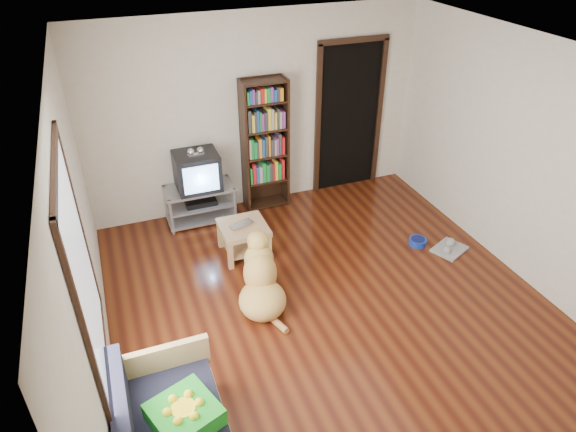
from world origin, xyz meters
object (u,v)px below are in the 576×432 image
object	(u,v)px
green_cushion	(184,414)
coffee_table	(244,234)
dog_bowl	(418,242)
bookshelf	(265,139)
dog	(261,281)
tv_stand	(200,203)
grey_rag	(449,249)
laptop	(244,226)
crt_tv	(197,170)

from	to	relation	value
green_cushion	coffee_table	xyz separation A→B (m)	(1.17, 2.43, -0.22)
dog_bowl	bookshelf	size ratio (longest dim) A/B	0.12
bookshelf	dog_bowl	bearing A→B (deg)	-48.25
coffee_table	dog	world-z (taller)	dog
tv_stand	dog_bowl	bearing A→B (deg)	-32.54
dog	grey_rag	bearing A→B (deg)	1.98
bookshelf	dog	distance (m)	2.21
grey_rag	coffee_table	bearing A→B (deg)	160.34
coffee_table	dog	size ratio (longest dim) A/B	0.56
green_cushion	dog_bowl	xyz separation A→B (m)	(3.25, 1.83, -0.46)
bookshelf	coffee_table	size ratio (longest dim) A/B	3.27
bookshelf	laptop	bearing A→B (deg)	-120.89
coffee_table	grey_rag	bearing A→B (deg)	-19.66
tv_stand	coffee_table	bearing A→B (deg)	-71.09
laptop	crt_tv	distance (m)	1.09
green_cushion	laptop	world-z (taller)	green_cushion
tv_stand	crt_tv	xyz separation A→B (m)	(0.00, 0.02, 0.47)
laptop	dog_bowl	distance (m)	2.19
coffee_table	dog	bearing A→B (deg)	-95.55
dog_bowl	tv_stand	bearing A→B (deg)	147.46
crt_tv	coffee_table	world-z (taller)	crt_tv
green_cushion	dog_bowl	size ratio (longest dim) A/B	2.06
tv_stand	bookshelf	world-z (taller)	bookshelf
laptop	bookshelf	xyz separation A→B (m)	(0.63, 1.05, 0.59)
grey_rag	tv_stand	size ratio (longest dim) A/B	0.44
dog_bowl	tv_stand	size ratio (longest dim) A/B	0.24
dog	bookshelf	bearing A→B (deg)	69.79
green_cushion	dog	size ratio (longest dim) A/B	0.46
dog_bowl	grey_rag	xyz separation A→B (m)	(0.30, -0.25, -0.03)
laptop	grey_rag	distance (m)	2.55
laptop	dog	distance (m)	0.92
green_cushion	crt_tv	size ratio (longest dim) A/B	0.78
tv_stand	bookshelf	xyz separation A→B (m)	(0.95, 0.09, 0.73)
bookshelf	coffee_table	world-z (taller)	bookshelf
green_cushion	tv_stand	distance (m)	3.47
crt_tv	laptop	bearing A→B (deg)	-72.02
tv_stand	bookshelf	bearing A→B (deg)	5.63
laptop	coffee_table	xyz separation A→B (m)	(0.00, 0.03, -0.13)
laptop	coffee_table	world-z (taller)	laptop
green_cushion	grey_rag	bearing A→B (deg)	3.90
green_cushion	tv_stand	bearing A→B (deg)	55.75
grey_rag	tv_stand	world-z (taller)	tv_stand
dog	green_cushion	bearing A→B (deg)	-125.85
crt_tv	coffee_table	xyz separation A→B (m)	(0.32, -0.95, -0.46)
coffee_table	laptop	bearing A→B (deg)	-90.00
dog	crt_tv	bearing A→B (deg)	96.88
grey_rag	coffee_table	xyz separation A→B (m)	(-2.38, 0.85, 0.27)
green_cushion	bookshelf	world-z (taller)	bookshelf
green_cushion	grey_rag	distance (m)	3.92
green_cushion	tv_stand	size ratio (longest dim) A/B	0.50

